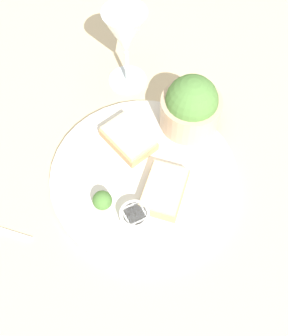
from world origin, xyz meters
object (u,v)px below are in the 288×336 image
salad_bowl (191,106)px  sauce_ramekin (135,216)px  wine_glass (125,36)px  cheese_toast_far (128,138)px  cheese_toast_near (164,190)px

salad_bowl → sauce_ramekin: size_ratio=2.27×
salad_bowl → wine_glass: wine_glass is taller
wine_glass → salad_bowl: bearing=40.2°
sauce_ramekin → cheese_toast_far: size_ratio=0.43×
salad_bowl → sauce_ramekin: salad_bowl is taller
cheese_toast_far → wine_glass: (-0.17, 0.01, 0.09)m
salad_bowl → cheese_toast_near: bearing=-23.6°
salad_bowl → wine_glass: size_ratio=0.65×
salad_bowl → cheese_toast_far: size_ratio=0.97×
cheese_toast_far → wine_glass: wine_glass is taller
salad_bowl → cheese_toast_far: bearing=-72.7°
wine_glass → cheese_toast_far: bearing=-3.1°
sauce_ramekin → cheese_toast_near: (-0.05, 0.05, -0.00)m
salad_bowl → cheese_toast_far: (0.04, -0.12, -0.04)m
cheese_toast_near → wine_glass: wine_glass is taller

